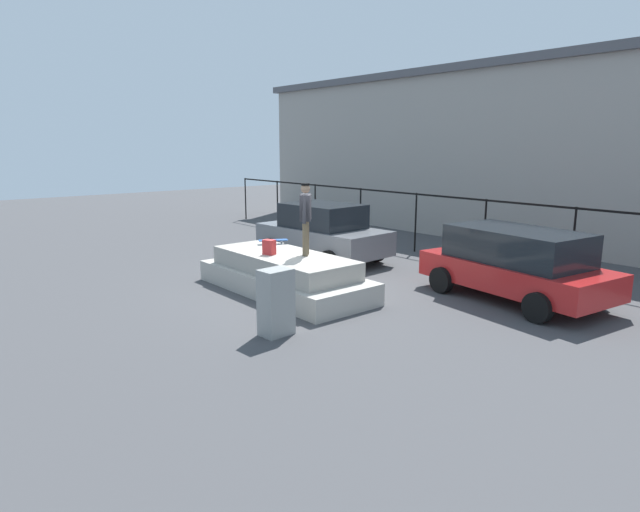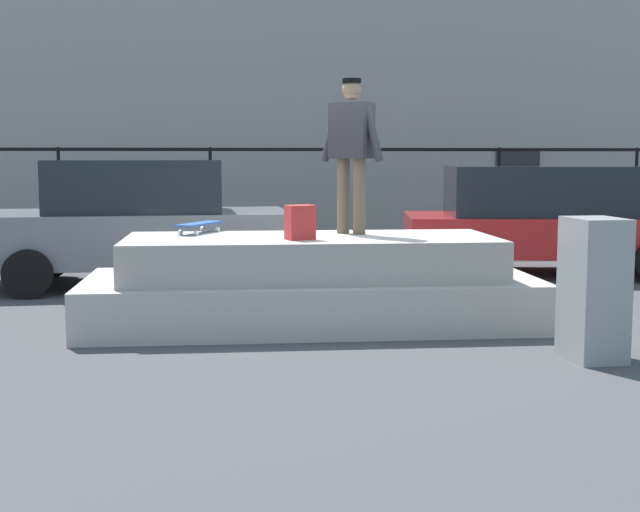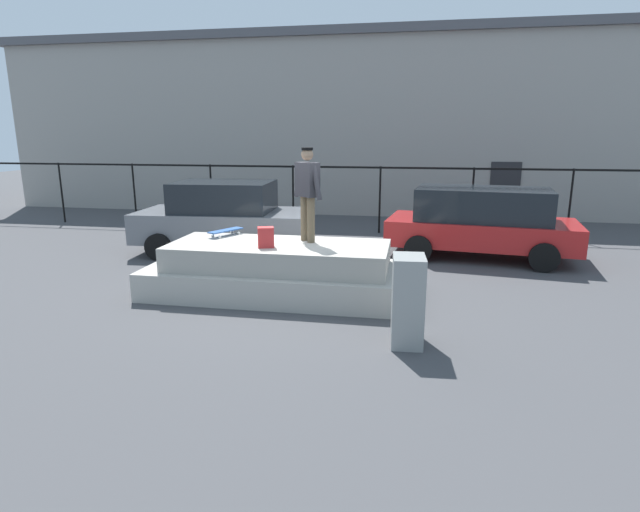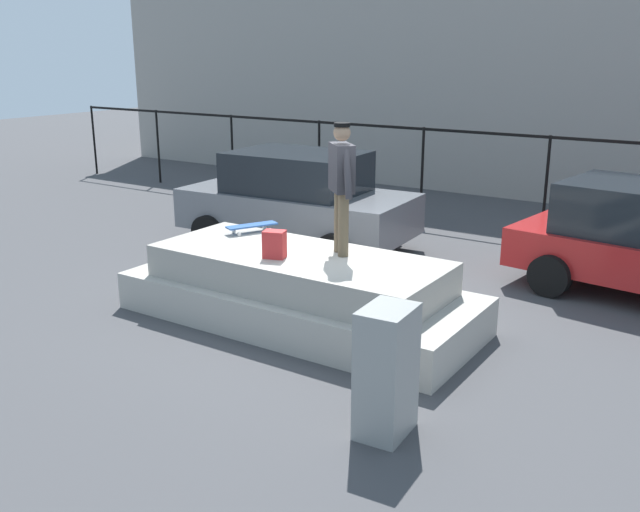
{
  "view_description": "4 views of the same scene",
  "coord_description": "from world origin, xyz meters",
  "views": [
    {
      "loc": [
        10.32,
        -7.97,
        3.57
      ],
      "look_at": [
        0.03,
        0.68,
        0.78
      ],
      "focal_mm": 30.09,
      "sensor_mm": 36.0,
      "label": 1
    },
    {
      "loc": [
        -0.9,
        -9.75,
        1.83
      ],
      "look_at": [
        0.15,
        0.91,
        0.6
      ],
      "focal_mm": 48.7,
      "sensor_mm": 36.0,
      "label": 2
    },
    {
      "loc": [
        2.32,
        -9.22,
        2.92
      ],
      "look_at": [
        0.49,
        0.73,
        0.49
      ],
      "focal_mm": 28.55,
      "sensor_mm": 36.0,
      "label": 3
    },
    {
      "loc": [
        5.13,
        -7.75,
        3.58
      ],
      "look_at": [
        -0.17,
        0.28,
        0.75
      ],
      "focal_mm": 39.51,
      "sensor_mm": 36.0,
      "label": 4
    }
  ],
  "objects": [
    {
      "name": "utility_box",
      "position": [
        2.3,
        -2.32,
        0.64
      ],
      "size": [
        0.48,
        0.63,
        1.28
      ],
      "primitive_type": "cube",
      "rotation": [
        0.0,
        0.0,
        0.07
      ],
      "color": "gray",
      "rests_on": "ground_plane"
    },
    {
      "name": "ground_plane",
      "position": [
        0.0,
        0.0,
        0.0
      ],
      "size": [
        60.0,
        60.0,
        0.0
      ],
      "primitive_type": "plane",
      "color": "#424244"
    },
    {
      "name": "car_grey_sedan_near",
      "position": [
        -2.31,
        2.75,
        0.9
      ],
      "size": [
        4.41,
        2.43,
        1.78
      ],
      "color": "slate",
      "rests_on": "ground_plane"
    },
    {
      "name": "skateboarder",
      "position": [
        0.4,
        -0.08,
        1.97
      ],
      "size": [
        0.68,
        0.65,
        1.73
      ],
      "color": "brown",
      "rests_on": "concrete_ledge"
    },
    {
      "name": "concrete_ledge",
      "position": [
        -0.08,
        -0.38,
        0.43
      ],
      "size": [
        4.9,
        2.01,
        0.96
      ],
      "color": "#ADA89E",
      "rests_on": "ground_plane"
    },
    {
      "name": "skateboard",
      "position": [
        -1.31,
        0.16,
        1.06
      ],
      "size": [
        0.53,
        0.78,
        0.12
      ],
      "color": "#264C8C",
      "rests_on": "concrete_ledge"
    },
    {
      "name": "warehouse_building",
      "position": [
        0.0,
        12.68,
        3.27
      ],
      "size": [
        27.57,
        7.28,
        6.53
      ],
      "color": "gray",
      "rests_on": "ground_plane"
    },
    {
      "name": "car_red_hatchback_mid",
      "position": [
        3.95,
        3.33,
        0.89
      ],
      "size": [
        4.58,
        2.62,
        1.68
      ],
      "color": "#B21E1E",
      "rests_on": "ground_plane"
    },
    {
      "name": "backpack",
      "position": [
        -0.22,
        -0.71,
        1.14
      ],
      "size": [
        0.33,
        0.28,
        0.36
      ],
      "primitive_type": "cube",
      "rotation": [
        0.0,
        0.0,
        0.33
      ],
      "color": "red",
      "rests_on": "concrete_ledge"
    },
    {
      "name": "fence_row",
      "position": [
        0.0,
        6.04,
        1.42
      ],
      "size": [
        24.06,
        0.06,
        2.0
      ],
      "color": "black",
      "rests_on": "ground_plane"
    }
  ]
}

